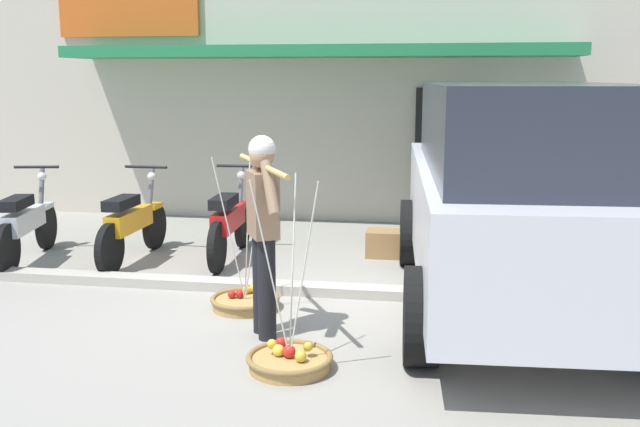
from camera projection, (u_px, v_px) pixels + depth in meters
name	position (u px, v px, depth m)	size (l,w,h in m)	color
ground_plane	(255.00, 314.00, 6.52)	(90.00, 90.00, 0.00)	gray
sidewalk_curb	(272.00, 287.00, 7.19)	(20.00, 0.24, 0.10)	#AEA89C
fruit_vendor	(263.00, 223.00, 5.81)	(0.75, 1.34, 1.70)	black
fruit_basket_left_side	(289.00, 359.00, 5.29)	(0.66, 0.66, 1.45)	#B2894C
fruit_basket_right_side	(245.00, 300.00, 6.69)	(0.66, 0.66, 1.45)	#B2894C
motorcycle_nearest_shop	(26.00, 224.00, 8.29)	(0.57, 1.80, 1.09)	black
motorcycle_second_in_row	(132.00, 224.00, 8.30)	(0.54, 1.82, 1.09)	black
motorcycle_third_in_row	(230.00, 223.00, 8.39)	(0.54, 1.82, 1.09)	black
parked_truck	(522.00, 190.00, 6.48)	(2.39, 4.91, 2.10)	silver
storefront_building	(343.00, 80.00, 12.78)	(13.00, 6.00, 4.20)	beige
wooden_crate	(385.00, 243.00, 8.60)	(0.44, 0.36, 0.32)	olive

